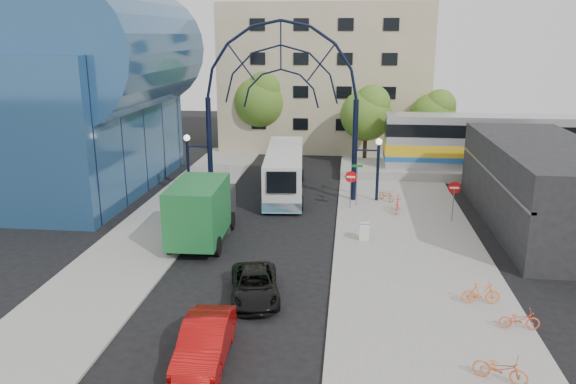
# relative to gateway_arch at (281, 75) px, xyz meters

# --- Properties ---
(ground) EXTENTS (120.00, 120.00, 0.00)m
(ground) POSITION_rel_gateway_arch_xyz_m (0.00, -14.00, -8.56)
(ground) COLOR black
(ground) RESTS_ON ground
(sidewalk_east) EXTENTS (8.00, 56.00, 0.12)m
(sidewalk_east) POSITION_rel_gateway_arch_xyz_m (8.00, -10.00, -8.50)
(sidewalk_east) COLOR gray
(sidewalk_east) RESTS_ON ground
(plaza_west) EXTENTS (5.00, 50.00, 0.12)m
(plaza_west) POSITION_rel_gateway_arch_xyz_m (-6.50, -8.00, -8.50)
(plaza_west) COLOR gray
(plaza_west) RESTS_ON ground
(gateway_arch) EXTENTS (13.64, 0.44, 12.10)m
(gateway_arch) POSITION_rel_gateway_arch_xyz_m (0.00, 0.00, 0.00)
(gateway_arch) COLOR black
(gateway_arch) RESTS_ON ground
(stop_sign) EXTENTS (0.80, 0.07, 2.50)m
(stop_sign) POSITION_rel_gateway_arch_xyz_m (4.80, -2.00, -6.56)
(stop_sign) COLOR slate
(stop_sign) RESTS_ON sidewalk_east
(do_not_enter_sign) EXTENTS (0.76, 0.07, 2.48)m
(do_not_enter_sign) POSITION_rel_gateway_arch_xyz_m (11.00, -4.00, -6.58)
(do_not_enter_sign) COLOR slate
(do_not_enter_sign) RESTS_ON sidewalk_east
(street_name_sign) EXTENTS (0.70, 0.70, 2.80)m
(street_name_sign) POSITION_rel_gateway_arch_xyz_m (5.20, -1.40, -6.43)
(street_name_sign) COLOR slate
(street_name_sign) RESTS_ON sidewalk_east
(sandwich_board) EXTENTS (0.55, 0.61, 0.99)m
(sandwich_board) POSITION_rel_gateway_arch_xyz_m (5.60, -8.02, -7.81)
(sandwich_board) COLOR white
(sandwich_board) RESTS_ON sidewalk_east
(transit_hall) EXTENTS (16.50, 18.00, 14.50)m
(transit_hall) POSITION_rel_gateway_arch_xyz_m (-15.30, 1.00, -1.86)
(transit_hall) COLOR #29527F
(transit_hall) RESTS_ON ground
(commercial_block_east) EXTENTS (6.00, 16.00, 5.00)m
(commercial_block_east) POSITION_rel_gateway_arch_xyz_m (16.00, -4.00, -6.06)
(commercial_block_east) COLOR black
(commercial_block_east) RESTS_ON ground
(apartment_block) EXTENTS (20.00, 12.10, 14.00)m
(apartment_block) POSITION_rel_gateway_arch_xyz_m (2.00, 20.97, -1.55)
(apartment_block) COLOR tan
(apartment_block) RESTS_ON ground
(train_platform) EXTENTS (32.00, 5.00, 0.80)m
(train_platform) POSITION_rel_gateway_arch_xyz_m (20.00, 8.00, -8.16)
(train_platform) COLOR gray
(train_platform) RESTS_ON ground
(train_car) EXTENTS (25.10, 3.05, 4.20)m
(train_car) POSITION_rel_gateway_arch_xyz_m (20.00, 8.00, -5.66)
(train_car) COLOR #B7B7BC
(train_car) RESTS_ON train_platform
(tree_north_a) EXTENTS (4.48, 4.48, 7.00)m
(tree_north_a) POSITION_rel_gateway_arch_xyz_m (6.12, 11.93, -3.95)
(tree_north_a) COLOR #382314
(tree_north_a) RESTS_ON ground
(tree_north_b) EXTENTS (5.12, 5.12, 8.00)m
(tree_north_b) POSITION_rel_gateway_arch_xyz_m (-3.88, 15.93, -3.29)
(tree_north_b) COLOR #382314
(tree_north_b) RESTS_ON ground
(tree_north_c) EXTENTS (4.16, 4.16, 6.50)m
(tree_north_c) POSITION_rel_gateway_arch_xyz_m (12.12, 13.93, -4.28)
(tree_north_c) COLOR #382314
(tree_north_c) RESTS_ON ground
(city_bus) EXTENTS (3.48, 11.62, 3.15)m
(city_bus) POSITION_rel_gateway_arch_xyz_m (0.05, 1.66, -6.91)
(city_bus) COLOR silver
(city_bus) RESTS_ON ground
(green_truck) EXTENTS (2.91, 7.11, 3.55)m
(green_truck) POSITION_rel_gateway_arch_xyz_m (-3.30, -8.66, -6.79)
(green_truck) COLOR black
(green_truck) RESTS_ON ground
(black_suv) EXTENTS (2.85, 4.71, 1.22)m
(black_suv) POSITION_rel_gateway_arch_xyz_m (0.75, -15.43, -7.95)
(black_suv) COLOR black
(black_suv) RESTS_ON ground
(red_sedan) EXTENTS (1.79, 4.57, 1.48)m
(red_sedan) POSITION_rel_gateway_arch_xyz_m (-0.16, -20.47, -7.82)
(red_sedan) COLOR #9F0A09
(red_sedan) RESTS_ON ground
(bike_near_a) EXTENTS (1.33, 1.52, 0.79)m
(bike_near_a) POSITION_rel_gateway_arch_xyz_m (7.27, 0.00, -8.04)
(bike_near_a) COLOR orange
(bike_near_a) RESTS_ON sidewalk_east
(bike_near_b) EXTENTS (0.66, 1.77, 1.04)m
(bike_near_b) POSITION_rel_gateway_arch_xyz_m (7.81, -2.57, -7.92)
(bike_near_b) COLOR #FB3732
(bike_near_b) RESTS_ON sidewalk_east
(bike_far_a) EXTENTS (1.53, 0.54, 0.80)m
(bike_far_a) POSITION_rel_gateway_arch_xyz_m (11.36, -17.14, -8.03)
(bike_far_a) COLOR #E44E2D
(bike_far_a) RESTS_ON sidewalk_east
(bike_far_b) EXTENTS (1.63, 0.55, 0.96)m
(bike_far_b) POSITION_rel_gateway_arch_xyz_m (10.35, -15.11, -7.95)
(bike_far_b) COLOR orange
(bike_far_b) RESTS_ON sidewalk_east
(bike_far_c) EXTENTS (1.86, 1.21, 0.92)m
(bike_far_c) POSITION_rel_gateway_arch_xyz_m (9.78, -20.72, -7.97)
(bike_far_c) COLOR orange
(bike_far_c) RESTS_ON sidewalk_east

